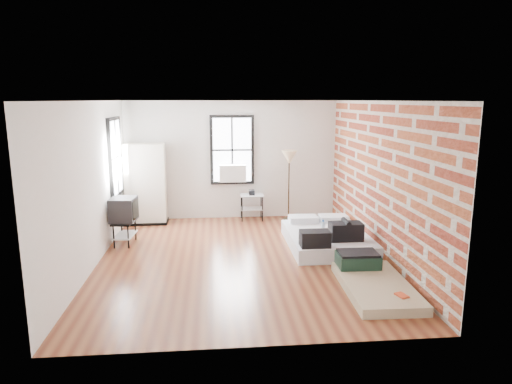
{
  "coord_description": "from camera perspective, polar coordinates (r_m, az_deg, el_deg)",
  "views": [
    {
      "loc": [
        -0.44,
        -7.81,
        2.82
      ],
      "look_at": [
        0.32,
        0.3,
        1.17
      ],
      "focal_mm": 32.0,
      "sensor_mm": 36.0,
      "label": 1
    }
  ],
  "objects": [
    {
      "name": "wardrobe",
      "position": [
        10.74,
        -13.61,
        0.97
      ],
      "size": [
        0.94,
        0.54,
        1.85
      ],
      "rotation": [
        0.0,
        0.0,
        0.01
      ],
      "color": "black",
      "rests_on": "ground"
    },
    {
      "name": "mattress_main",
      "position": [
        9.04,
        8.92,
        -5.62
      ],
      "size": [
        1.53,
        2.07,
        0.66
      ],
      "rotation": [
        0.0,
        0.0,
        -0.0
      ],
      "color": "white",
      "rests_on": "ground"
    },
    {
      "name": "room_shell",
      "position": [
        8.27,
        -0.64,
        3.96
      ],
      "size": [
        5.02,
        6.02,
        2.8
      ],
      "color": "silver",
      "rests_on": "ground"
    },
    {
      "name": "ground",
      "position": [
        8.31,
        -2.01,
        -8.35
      ],
      "size": [
        6.0,
        6.0,
        0.0
      ],
      "primitive_type": "plane",
      "color": "#5A2717",
      "rests_on": "ground"
    },
    {
      "name": "floor_lamp",
      "position": [
        10.7,
        4.17,
        3.92
      ],
      "size": [
        0.35,
        0.35,
        1.66
      ],
      "color": "black",
      "rests_on": "ground"
    },
    {
      "name": "tv_stand",
      "position": [
        9.32,
        -16.18,
        -2.32
      ],
      "size": [
        0.51,
        0.69,
        0.94
      ],
      "rotation": [
        0.0,
        0.0,
        -0.08
      ],
      "color": "black",
      "rests_on": "ground"
    },
    {
      "name": "mattress_bare",
      "position": [
        7.32,
        14.23,
        -10.55
      ],
      "size": [
        1.0,
        1.83,
        0.39
      ],
      "rotation": [
        0.0,
        0.0,
        -0.03
      ],
      "color": "tan",
      "rests_on": "ground"
    },
    {
      "name": "side_table",
      "position": [
        10.82,
        -0.54,
        -0.96
      ],
      "size": [
        0.55,
        0.44,
        0.72
      ],
      "rotation": [
        0.0,
        0.0,
        -0.01
      ],
      "color": "black",
      "rests_on": "ground"
    }
  ]
}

